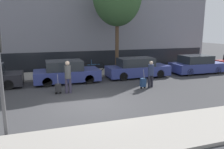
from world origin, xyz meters
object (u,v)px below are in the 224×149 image
object	(u,v)px
parked_car_2	(137,68)
trolley_left	(58,88)
parked_bicycle	(94,67)
pedestrian_left	(68,75)
trolley_right	(143,82)
parked_car_3	(197,65)
parked_car_1	(66,72)
pedestrian_right	(151,73)

from	to	relation	value
parked_car_2	trolley_left	size ratio (longest dim) A/B	4.20
parked_bicycle	pedestrian_left	bearing A→B (deg)	-117.29
pedestrian_left	trolley_right	bearing A→B (deg)	-2.03
parked_car_3	pedestrian_left	world-z (taller)	pedestrian_left
parked_car_3	trolley_left	xyz separation A→B (m)	(-11.08, -2.52, -0.33)
parked_car_1	parked_bicycle	distance (m)	3.59
parked_car_2	trolley_left	xyz separation A→B (m)	(-5.88, -2.57, -0.34)
pedestrian_right	trolley_left	bearing A→B (deg)	166.98
parked_car_1	parked_car_3	distance (m)	10.34
parked_car_2	trolley_left	world-z (taller)	parked_car_2
trolley_left	parked_car_3	bearing A→B (deg)	12.82
pedestrian_right	parked_car_3	bearing A→B (deg)	17.65
pedestrian_left	parked_bicycle	world-z (taller)	pedestrian_left
trolley_left	pedestrian_right	size ratio (longest dim) A/B	0.68
pedestrian_left	trolley_left	size ratio (longest dim) A/B	1.64
parked_car_2	pedestrian_right	xyz separation A→B (m)	(-0.44, -2.92, 0.24)
pedestrian_right	parked_car_1	bearing A→B (deg)	138.83
parked_car_1	trolley_right	world-z (taller)	parked_car_1
parked_car_3	trolley_left	size ratio (longest dim) A/B	3.86
parked_car_2	trolley_right	xyz separation A→B (m)	(-0.98, -3.01, -0.30)
parked_car_1	pedestrian_right	distance (m)	5.53
parked_car_1	parked_car_2	world-z (taller)	parked_car_1
parked_car_1	parked_bicycle	xyz separation A→B (m)	(2.48, 2.60, -0.19)
parked_car_2	parked_bicycle	xyz separation A→B (m)	(-2.65, 2.59, -0.18)
parked_car_2	parked_car_3	xyz separation A→B (m)	(5.20, -0.05, -0.00)
parked_car_3	trolley_left	bearing A→B (deg)	-167.18
parked_car_2	pedestrian_right	world-z (taller)	pedestrian_right
parked_car_2	pedestrian_right	distance (m)	2.96
trolley_left	trolley_right	size ratio (longest dim) A/B	0.94
parked_car_2	parked_car_3	size ratio (longest dim) A/B	1.09
parked_car_1	parked_car_3	world-z (taller)	parked_car_1
parked_car_2	trolley_right	size ratio (longest dim) A/B	3.96
pedestrian_right	parked_bicycle	world-z (taller)	pedestrian_right
parked_car_3	pedestrian_right	xyz separation A→B (m)	(-5.64, -2.87, 0.25)
parked_car_2	trolley_right	world-z (taller)	parked_car_2
parked_car_2	parked_car_1	bearing A→B (deg)	-179.90
trolley_right	parked_car_1	bearing A→B (deg)	144.10
parked_car_1	trolley_left	xyz separation A→B (m)	(-0.75, -2.56, -0.34)
parked_car_1	pedestrian_right	xyz separation A→B (m)	(4.69, -2.91, 0.24)
trolley_right	parked_bicycle	size ratio (longest dim) A/B	0.66
parked_car_2	pedestrian_right	bearing A→B (deg)	-98.56
parked_bicycle	parked_car_3	bearing A→B (deg)	-18.56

